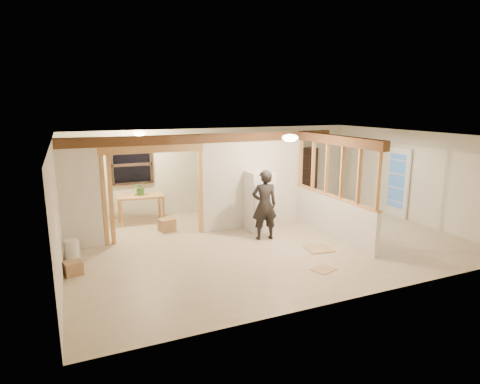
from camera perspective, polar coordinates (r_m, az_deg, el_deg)
name	(u,v)px	position (r m, az deg, el deg)	size (l,w,h in m)	color
floor	(266,240)	(9.76, 3.72, -6.83)	(9.00, 6.50, 0.01)	beige
ceiling	(268,136)	(9.24, 3.94, 8.00)	(9.00, 6.50, 0.01)	white
wall_back	(219,169)	(12.35, -3.06, 3.27)	(9.00, 0.01, 2.50)	silver
wall_front	(358,227)	(6.78, 16.47, -4.86)	(9.00, 0.01, 2.50)	silver
wall_left	(57,209)	(8.43, -24.58, -2.16)	(0.01, 6.50, 2.50)	silver
wall_right	(411,176)	(12.12, 23.15, 2.11)	(0.01, 6.50, 2.50)	silver
partition_left_stub	(80,194)	(9.59, -21.81, -0.25)	(0.90, 0.12, 2.50)	silver
partition_center	(253,180)	(10.56, 1.83, 1.73)	(2.80, 0.12, 2.50)	silver
doorway_frame	(154,194)	(9.79, -12.08, -0.29)	(2.46, 0.14, 2.20)	tan
header_beam_back	(209,138)	(9.96, -4.44, 7.61)	(7.00, 0.18, 0.22)	brown
header_beam_right	(336,140)	(9.76, 13.48, 7.22)	(0.18, 3.30, 0.22)	brown
pony_wall	(332,217)	(10.09, 12.94, -3.47)	(0.12, 3.20, 1.00)	silver
stud_partition	(334,170)	(9.85, 13.27, 3.04)	(0.14, 3.20, 1.32)	tan
window_back	(132,165)	(11.60, -15.10, 3.77)	(1.12, 0.10, 1.10)	black
french_door	(397,182)	(12.38, 21.46, 1.27)	(0.12, 0.86, 2.00)	white
ceiling_dome_main	(290,138)	(8.95, 7.14, 7.66)	(0.36, 0.36, 0.16)	#FFEABF
ceiling_dome_util	(139,133)	(10.66, -14.14, 8.13)	(0.32, 0.32, 0.14)	#FFEABF
hanging_bulb	(165,147)	(10.09, -10.58, 6.36)	(0.07, 0.07, 0.07)	#FFD88C
refrigerator	(260,201)	(10.35, 2.79, -1.25)	(0.63, 0.61, 1.53)	white
woman	(264,205)	(9.58, 3.49, -1.84)	(0.62, 0.41, 1.70)	black
work_table	(141,209)	(11.35, -13.86, -2.37)	(1.22, 0.61, 0.77)	tan
potted_plant	(141,188)	(11.26, -13.95, 0.57)	(0.36, 0.31, 0.40)	#316D2E
shop_vac	(93,228)	(10.27, -20.14, -4.85)	(0.45, 0.45, 0.59)	#B11D0B
bookshelf	(304,175)	(13.50, 9.02, 2.40)	(0.90, 0.30, 1.80)	black
bucket	(72,249)	(9.32, -22.81, -7.44)	(0.31, 0.31, 0.39)	white
box_util_a	(167,225)	(10.52, -10.35, -4.62)	(0.38, 0.32, 0.32)	#A67950
box_util_b	(84,229)	(10.88, -21.31, -4.94)	(0.26, 0.26, 0.24)	#A67950
box_front	(73,268)	(8.43, -22.63, -10.00)	(0.32, 0.26, 0.26)	#A67950
floor_panel_near	(319,249)	(9.32, 11.12, -7.89)	(0.57, 0.57, 0.02)	tan
floor_panel_far	(324,269)	(8.24, 11.81, -10.71)	(0.44, 0.35, 0.01)	tan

